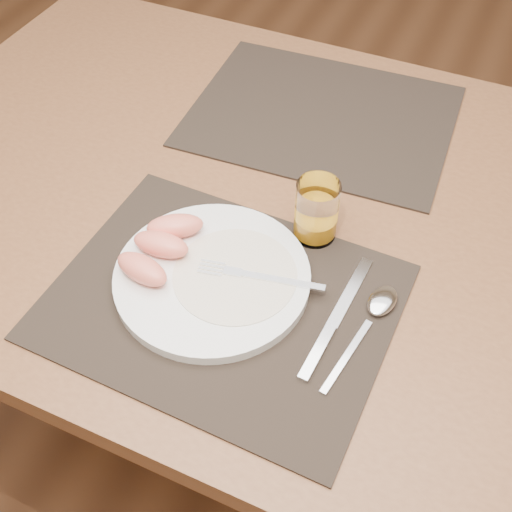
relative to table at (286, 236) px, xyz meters
The scene contains 11 objects.
ground 0.67m from the table, ahead, with size 5.00×5.00×0.00m, color brown.
table is the anchor object (origin of this frame).
placemat_near 0.24m from the table, 91.52° to the right, with size 0.45×0.35×0.00m, color black.
placemat_far 0.24m from the table, 96.76° to the left, with size 0.45×0.35×0.00m, color black.
plate 0.22m from the table, 99.59° to the right, with size 0.27×0.27×0.02m, color white.
plate_dressing 0.21m from the table, 90.89° to the right, with size 0.17×0.17×0.00m.
fork 0.21m from the table, 84.82° to the right, with size 0.17×0.05×0.00m.
knife 0.26m from the table, 54.42° to the right, with size 0.03×0.22×0.01m.
spoon 0.26m from the table, 38.64° to the right, with size 0.05×0.19×0.01m.
juice_glass 0.15m from the table, 39.94° to the right, with size 0.06×0.06×0.09m.
grapefruit_wedges 0.25m from the table, 120.67° to the right, with size 0.09×0.15×0.03m.
Camera 1 is at (0.25, -0.68, 1.44)m, focal length 45.00 mm.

